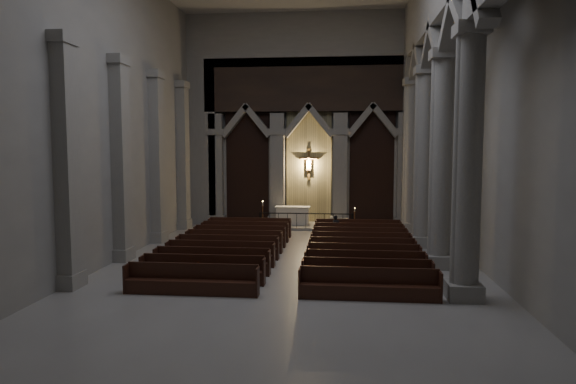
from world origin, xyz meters
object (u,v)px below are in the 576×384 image
object	(u,v)px
candle_stand_right	(355,225)
candle_stand_left	(263,222)
altar_rail	(306,219)
pews	(294,252)
worshipper	(336,227)
altar	(293,215)

from	to	relation	value
candle_stand_right	candle_stand_left	bearing A→B (deg)	-179.74
altar_rail	candle_stand_right	xyz separation A→B (m)	(2.60, 0.13, -0.31)
candle_stand_left	pews	bearing A→B (deg)	-71.84
pews	worshipper	bearing A→B (deg)	71.92
altar	pews	size ratio (longest dim) A/B	0.19
candle_stand_left	pews	distance (m)	7.55
candle_stand_left	altar_rail	bearing A→B (deg)	-2.57
altar_rail	pews	xyz separation A→B (m)	(-0.00, -7.06, -0.35)
altar_rail	worshipper	xyz separation A→B (m)	(1.62, -2.10, -0.08)
altar_rail	candle_stand_left	world-z (taller)	candle_stand_left
altar	candle_stand_right	world-z (taller)	candle_stand_right
candle_stand_right	pews	distance (m)	7.65
pews	candle_stand_right	bearing A→B (deg)	70.13
pews	altar	bearing A→B (deg)	95.70
worshipper	pews	bearing A→B (deg)	-97.77
pews	candle_stand_left	bearing A→B (deg)	108.16
altar	altar_rail	bearing A→B (deg)	-58.86
altar_rail	candle_stand_right	bearing A→B (deg)	2.83
altar	candle_stand_left	world-z (taller)	candle_stand_left
candle_stand_left	altar	bearing A→B (deg)	40.57
altar_rail	pews	world-z (taller)	altar_rail
candle_stand_right	worshipper	xyz separation A→B (m)	(-0.98, -2.23, 0.22)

